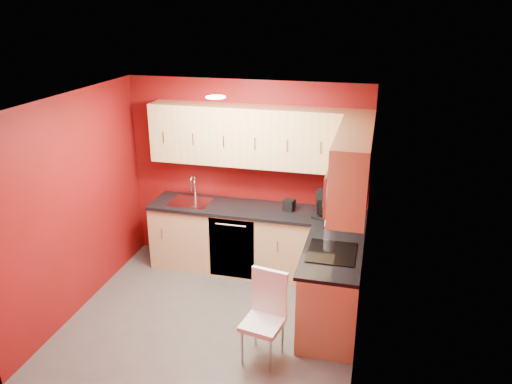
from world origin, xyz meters
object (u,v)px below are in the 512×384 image
at_px(sink, 191,199).
at_px(paper_towel, 331,214).
at_px(dining_chair, 263,319).
at_px(microwave, 347,187).
at_px(coffee_maker, 323,204).
at_px(napkin_holder, 289,205).

height_order(sink, paper_towel, sink).
distance_m(sink, paper_towel, 1.93).
distance_m(sink, dining_chair, 2.27).
bearing_deg(dining_chair, microwave, 56.39).
bearing_deg(sink, paper_towel, -10.56).
bearing_deg(paper_towel, dining_chair, -109.83).
bearing_deg(coffee_maker, paper_towel, -49.68).
distance_m(sink, coffee_maker, 1.77).
bearing_deg(napkin_holder, paper_towel, -33.96).
relative_size(microwave, sink, 1.46).
xyz_separation_m(napkin_holder, paper_towel, (0.57, -0.38, 0.09)).
bearing_deg(coffee_maker, sink, -167.19).
bearing_deg(sink, napkin_holder, 1.28).
bearing_deg(napkin_holder, microwave, -53.34).
height_order(sink, dining_chair, sink).
distance_m(microwave, napkin_holder, 1.46).
distance_m(sink, napkin_holder, 1.33).
bearing_deg(coffee_maker, dining_chair, -87.19).
relative_size(microwave, dining_chair, 0.81).
relative_size(coffee_maker, paper_towel, 1.03).
height_order(sink, napkin_holder, sink).
xyz_separation_m(sink, dining_chair, (1.40, -1.72, -0.48)).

